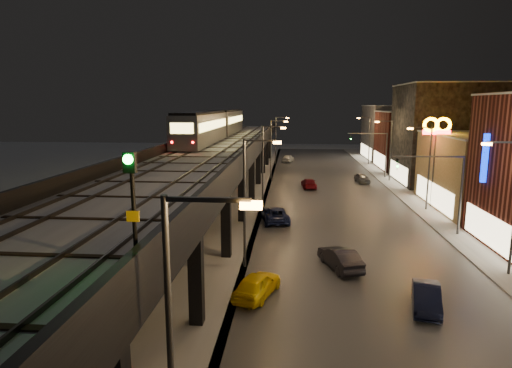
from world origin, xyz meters
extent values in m
cube|color=#46474D|center=(7.50, 35.00, 0.03)|extent=(17.00, 120.00, 0.06)
cube|color=#9FA1A8|center=(17.50, 35.00, 0.07)|extent=(4.00, 120.00, 0.14)
cube|color=#9FA1A8|center=(-6.00, 35.00, 0.03)|extent=(11.00, 120.00, 0.06)
cube|color=black|center=(-6.00, 32.00, 5.80)|extent=(9.00, 100.00, 1.00)
cube|color=black|center=(-9.70, 5.00, 2.65)|extent=(0.70, 0.70, 5.30)
cube|color=black|center=(-2.30, 5.00, 2.65)|extent=(0.70, 0.70, 5.30)
cube|color=black|center=(-6.00, 5.00, 5.15)|extent=(8.00, 0.60, 0.50)
cube|color=black|center=(-9.70, 15.00, 2.65)|extent=(0.70, 0.70, 5.30)
cube|color=black|center=(-2.30, 15.00, 2.65)|extent=(0.70, 0.70, 5.30)
cube|color=black|center=(-6.00, 15.00, 5.15)|extent=(8.00, 0.60, 0.50)
cube|color=black|center=(-9.70, 25.00, 2.65)|extent=(0.70, 0.70, 5.30)
cube|color=black|center=(-2.30, 25.00, 2.65)|extent=(0.70, 0.70, 5.30)
cube|color=black|center=(-6.00, 25.00, 5.15)|extent=(8.00, 0.60, 0.50)
cube|color=black|center=(-9.70, 35.00, 2.65)|extent=(0.70, 0.70, 5.30)
cube|color=black|center=(-2.30, 35.00, 2.65)|extent=(0.70, 0.70, 5.30)
cube|color=black|center=(-6.00, 35.00, 5.15)|extent=(8.00, 0.60, 0.50)
cube|color=black|center=(-9.70, 45.00, 2.65)|extent=(0.70, 0.70, 5.30)
cube|color=black|center=(-2.30, 45.00, 2.65)|extent=(0.70, 0.70, 5.30)
cube|color=black|center=(-6.00, 45.00, 5.15)|extent=(8.00, 0.60, 0.50)
cube|color=black|center=(-9.70, 55.00, 2.65)|extent=(0.70, 0.70, 5.30)
cube|color=black|center=(-2.30, 55.00, 2.65)|extent=(0.70, 0.70, 5.30)
cube|color=black|center=(-6.00, 55.00, 5.15)|extent=(8.00, 0.60, 0.50)
cube|color=black|center=(-9.70, 65.00, 2.65)|extent=(0.70, 0.70, 5.30)
cube|color=black|center=(-2.30, 65.00, 2.65)|extent=(0.70, 0.70, 5.30)
cube|color=black|center=(-6.00, 65.00, 5.15)|extent=(8.00, 0.60, 0.50)
cube|color=black|center=(-9.70, 75.00, 2.65)|extent=(0.70, 0.70, 5.30)
cube|color=black|center=(-2.30, 75.00, 2.65)|extent=(0.70, 0.70, 5.30)
cube|color=black|center=(-6.00, 75.00, 5.15)|extent=(8.00, 0.60, 0.50)
cube|color=#B2B7C1|center=(-6.00, 32.00, 6.38)|extent=(8.40, 100.00, 0.16)
cube|color=#332D28|center=(-9.22, 32.00, 6.54)|extent=(0.08, 98.00, 0.16)
cube|color=#332D28|center=(-7.78, 32.00, 6.54)|extent=(0.08, 98.00, 0.16)
cube|color=#332D28|center=(-4.72, 32.00, 6.54)|extent=(0.08, 98.00, 0.16)
cube|color=#332D28|center=(-3.28, 32.00, 6.54)|extent=(0.08, 98.00, 0.16)
cube|color=black|center=(-6.00, 2.00, 6.49)|extent=(7.80, 0.24, 0.06)
cube|color=black|center=(-6.00, 18.00, 6.49)|extent=(7.80, 0.24, 0.06)
cube|color=black|center=(-6.00, 34.00, 6.49)|extent=(7.80, 0.24, 0.06)
cube|color=black|center=(-6.00, 50.00, 6.49)|extent=(7.80, 0.24, 0.06)
cube|color=black|center=(-6.00, 66.00, 6.49)|extent=(7.80, 0.24, 0.06)
cube|color=black|center=(-1.65, 32.00, 6.85)|extent=(0.30, 100.00, 1.10)
cube|color=black|center=(-10.35, 32.00, 6.85)|extent=(0.30, 100.00, 1.10)
cube|color=#FFE9B2|center=(17.95, 18.00, 1.60)|extent=(0.10, 9.60, 2.40)
cube|color=olive|center=(24.00, 32.00, 4.00)|extent=(12.00, 15.00, 8.00)
cube|color=#FFE9B2|center=(17.95, 32.00, 1.60)|extent=(0.10, 12.00, 2.40)
cube|color=#B2B7C1|center=(24.00, 32.00, 8.08)|extent=(12.20, 15.20, 0.16)
cube|color=black|center=(24.00, 48.00, 7.00)|extent=(12.00, 13.00, 14.00)
cube|color=#FFE9B2|center=(17.95, 48.00, 1.60)|extent=(0.10, 10.40, 2.40)
cube|color=#B2B7C1|center=(24.00, 48.00, 14.08)|extent=(12.20, 13.20, 0.16)
cube|color=brown|center=(24.00, 62.00, 5.00)|extent=(12.00, 12.00, 10.00)
cube|color=#FFE9B2|center=(17.95, 62.00, 1.60)|extent=(0.10, 9.60, 2.40)
cube|color=#B2B7C1|center=(24.00, 62.00, 10.08)|extent=(12.20, 12.20, 0.16)
cube|color=#48474B|center=(24.00, 76.00, 5.50)|extent=(12.00, 16.00, 11.00)
cube|color=#FFE9B2|center=(17.95, 76.00, 1.60)|extent=(0.10, 12.80, 2.40)
cube|color=#B2B7C1|center=(24.00, 76.00, 11.08)|extent=(12.20, 16.20, 0.16)
cylinder|color=#38383A|center=(-0.70, -5.00, 4.50)|extent=(0.18, 0.18, 9.00)
cube|color=#38383A|center=(0.40, -5.00, 8.90)|extent=(2.20, 0.12, 0.12)
cube|color=#FF9B37|center=(1.50, -5.00, 8.78)|extent=(0.55, 0.28, 0.18)
cylinder|color=#38383A|center=(-0.70, 13.00, 4.50)|extent=(0.18, 0.18, 9.00)
cube|color=#38383A|center=(0.40, 13.00, 8.90)|extent=(2.20, 0.12, 0.12)
cube|color=#FF9B37|center=(1.50, 13.00, 8.78)|extent=(0.55, 0.28, 0.18)
cube|color=#38383A|center=(15.90, 13.00, 8.90)|extent=(2.20, 0.12, 0.12)
cube|color=#FF9B37|center=(14.80, 13.00, 8.78)|extent=(0.55, 0.28, 0.18)
cylinder|color=#38383A|center=(-0.70, 31.00, 4.50)|extent=(0.18, 0.18, 9.00)
cube|color=#38383A|center=(0.40, 31.00, 8.90)|extent=(2.20, 0.12, 0.12)
cube|color=#FF9B37|center=(1.50, 31.00, 8.78)|extent=(0.55, 0.28, 0.18)
cylinder|color=#38383A|center=(17.00, 31.00, 4.50)|extent=(0.18, 0.18, 9.00)
cube|color=#38383A|center=(15.90, 31.00, 8.90)|extent=(2.20, 0.12, 0.12)
cube|color=#FF9B37|center=(14.80, 31.00, 8.78)|extent=(0.55, 0.28, 0.18)
cylinder|color=#38383A|center=(-0.70, 49.00, 4.50)|extent=(0.18, 0.18, 9.00)
cube|color=#38383A|center=(0.40, 49.00, 8.90)|extent=(2.20, 0.12, 0.12)
cube|color=#FF9B37|center=(1.50, 49.00, 8.78)|extent=(0.55, 0.28, 0.18)
cylinder|color=#38383A|center=(17.00, 49.00, 4.50)|extent=(0.18, 0.18, 9.00)
cube|color=#38383A|center=(15.90, 49.00, 8.90)|extent=(2.20, 0.12, 0.12)
cube|color=#FF9B37|center=(14.80, 49.00, 8.78)|extent=(0.55, 0.28, 0.18)
cylinder|color=#38383A|center=(-0.70, 67.00, 4.50)|extent=(0.18, 0.18, 9.00)
cube|color=#38383A|center=(0.40, 67.00, 8.90)|extent=(2.20, 0.12, 0.12)
cube|color=#FF9B37|center=(1.50, 67.00, 8.78)|extent=(0.55, 0.28, 0.18)
cylinder|color=#38383A|center=(17.00, 67.00, 4.50)|extent=(0.18, 0.18, 9.00)
cube|color=#38383A|center=(15.90, 67.00, 8.90)|extent=(2.20, 0.12, 0.12)
cube|color=#FF9B37|center=(14.80, 67.00, 8.78)|extent=(0.55, 0.28, 0.18)
cylinder|color=#38383A|center=(17.00, 22.00, 3.50)|extent=(0.20, 0.20, 7.00)
cube|color=#38383A|center=(14.00, 22.00, 6.90)|extent=(6.00, 0.12, 0.12)
imported|color=black|center=(11.50, 22.00, 6.40)|extent=(0.20, 0.16, 1.00)
sphere|color=#0CFF26|center=(11.50, 21.85, 6.15)|extent=(0.18, 0.18, 0.18)
cylinder|color=#38383A|center=(17.00, 52.00, 3.50)|extent=(0.20, 0.20, 7.00)
cube|color=#38383A|center=(14.00, 52.00, 6.90)|extent=(6.00, 0.12, 0.12)
imported|color=black|center=(11.50, 52.00, 6.40)|extent=(0.20, 0.16, 1.00)
sphere|color=#0CFF26|center=(11.50, 51.85, 6.15)|extent=(0.18, 0.18, 0.18)
cube|color=gray|center=(-8.50, 36.20, 8.39)|extent=(3.12, 18.80, 3.55)
cube|color=black|center=(-8.50, 36.20, 10.30)|extent=(2.79, 18.27, 0.27)
cube|color=#FFE16F|center=(-10.07, 36.20, 8.88)|extent=(0.05, 17.19, 0.97)
cube|color=#FFE16F|center=(-6.93, 36.20, 8.88)|extent=(0.05, 17.19, 0.97)
cube|color=gray|center=(-8.50, 56.32, 8.39)|extent=(3.12, 18.80, 3.55)
cube|color=black|center=(-8.50, 56.32, 10.30)|extent=(2.79, 18.27, 0.27)
cube|color=#FFE16F|center=(-10.07, 56.32, 8.88)|extent=(0.05, 17.19, 0.97)
cube|color=#FFE16F|center=(-6.93, 56.32, 8.88)|extent=(0.05, 17.19, 0.97)
cube|color=#FFE16F|center=(-8.50, 26.79, 8.93)|extent=(2.36, 0.05, 1.07)
sphere|color=#FF0C0C|center=(-9.57, 26.77, 7.53)|extent=(0.21, 0.21, 0.21)
sphere|color=#FF0C0C|center=(-7.43, 26.77, 7.53)|extent=(0.21, 0.21, 0.21)
cylinder|color=black|center=(-2.10, -3.45, 8.25)|extent=(0.13, 0.13, 3.26)
cube|color=black|center=(-2.10, -3.57, 9.61)|extent=(0.35, 0.20, 0.60)
sphere|color=#0CFF26|center=(-2.10, -3.69, 9.72)|extent=(0.28, 0.28, 0.28)
cube|color=yellow|center=(-2.10, -3.55, 8.03)|extent=(0.38, 0.04, 0.33)
imported|color=yellow|center=(0.55, 8.39, 0.72)|extent=(2.97, 4.57, 1.45)
imported|color=black|center=(5.90, 13.25, 0.75)|extent=(2.97, 4.82, 1.50)
imported|color=#17204D|center=(0.90, 25.00, 0.71)|extent=(3.26, 5.46, 1.42)
imported|color=maroon|center=(4.85, 42.48, 0.65)|extent=(2.13, 4.60, 1.30)
imported|color=silver|center=(1.72, 69.10, 0.76)|extent=(2.60, 4.69, 1.51)
imported|color=black|center=(10.03, 7.57, 0.68)|extent=(2.33, 4.32, 1.35)
imported|color=#595C65|center=(12.72, 47.16, 0.68)|extent=(2.05, 4.13, 1.35)
cylinder|color=#38383A|center=(18.00, 32.57, 4.00)|extent=(0.24, 0.24, 8.01)
cube|color=#FF0C0C|center=(18.00, 32.57, 8.31)|extent=(2.80, 0.25, 0.50)
torus|color=#FFA200|center=(17.35, 32.57, 9.11)|extent=(1.64, 0.79, 1.62)
torus|color=#FFA200|center=(18.65, 32.57, 9.11)|extent=(1.64, 0.79, 1.62)
cylinder|color=#38383A|center=(18.50, 19.98, 2.71)|extent=(0.28, 0.28, 5.42)
cube|color=#0020F0|center=(18.50, 19.98, 7.05)|extent=(1.73, 0.35, 3.90)
camera|label=1|loc=(2.49, -15.25, 11.22)|focal=30.00mm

